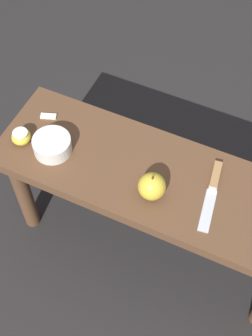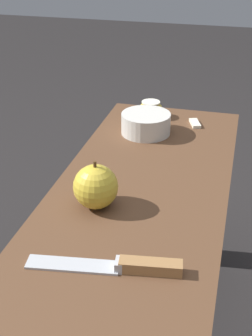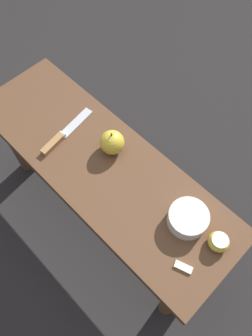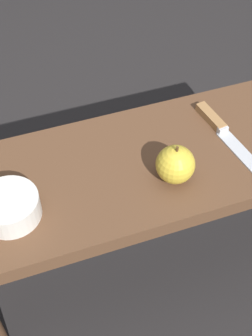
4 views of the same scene
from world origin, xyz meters
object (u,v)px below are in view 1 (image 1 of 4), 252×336
knife (213,185)px  apple_whole (152,186)px  wooden_bench (155,190)px  apple_cut (21,137)px  bowl (52,145)px

knife → apple_whole: 0.19m
wooden_bench → knife: (-0.17, -0.04, 0.09)m
apple_cut → bowl: (-0.11, -0.01, 0.00)m
apple_whole → apple_cut: 0.46m
knife → apple_cut: (0.62, 0.09, 0.01)m
knife → apple_cut: 0.63m
apple_whole → knife: bearing=-147.7°
bowl → wooden_bench: bearing=-171.9°
apple_cut → apple_whole: bearing=179.0°
knife → bowl: 0.52m
apple_whole → apple_cut: size_ratio=1.49×
wooden_bench → knife: 0.20m
wooden_bench → apple_cut: 0.46m
wooden_bench → apple_whole: apple_whole is taller
knife → apple_cut: apple_cut is taller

